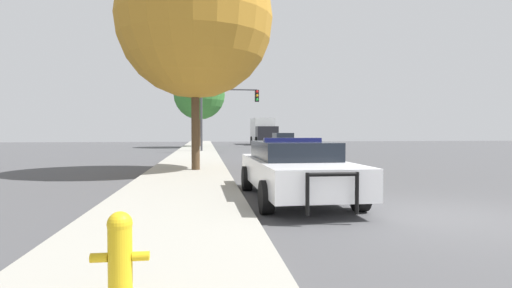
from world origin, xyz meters
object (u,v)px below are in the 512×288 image
fire_hydrant (120,254)px  car_background_oncoming (283,141)px  box_truck (263,130)px  tree_sidewalk_far (199,94)px  tree_sidewalk_near (195,20)px  police_car (294,168)px  traffic_light (226,105)px

fire_hydrant → car_background_oncoming: (7.34, 29.66, 0.23)m
car_background_oncoming → fire_hydrant: bearing=75.6°
car_background_oncoming → box_truck: bearing=-92.2°
tree_sidewalk_far → tree_sidewalk_near: bearing=-89.7°
fire_hydrant → box_truck: (7.79, 44.44, 1.17)m
police_car → fire_hydrant: bearing=62.7°
police_car → tree_sidewalk_near: 8.39m
fire_hydrant → box_truck: 45.13m
fire_hydrant → tree_sidewalk_near: size_ratio=0.09×
police_car → fire_hydrant: 6.34m
police_car → tree_sidewalk_near: (-2.44, 6.22, 5.07)m
police_car → box_truck: bearing=-98.1°
tree_sidewalk_near → car_background_oncoming: bearing=68.6°
police_car → car_background_oncoming: car_background_oncoming is taller
box_truck → police_car: bearing=82.0°
fire_hydrant → car_background_oncoming: size_ratio=0.19×
tree_sidewalk_near → tree_sidewalk_far: bearing=90.3°
car_background_oncoming → tree_sidewalk_near: bearing=68.2°
police_car → tree_sidewalk_near: size_ratio=0.61×
car_background_oncoming → tree_sidewalk_far: tree_sidewalk_far is taller
tree_sidewalk_far → box_truck: bearing=48.0°
fire_hydrant → police_car: bearing=63.5°
traffic_light → car_background_oncoming: 6.49m
police_car → tree_sidewalk_far: (-2.59, 30.39, 4.51)m
tree_sidewalk_near → traffic_light: bearing=82.5°
police_car → box_truck: box_truck is taller
box_truck → tree_sidewalk_near: (-7.41, -32.54, 4.08)m
police_car → box_truck: size_ratio=0.76×
police_car → fire_hydrant: size_ratio=6.70×
tree_sidewalk_far → tree_sidewalk_near: size_ratio=0.88×
fire_hydrant → tree_sidewalk_near: tree_sidewalk_near is taller
car_background_oncoming → box_truck: size_ratio=0.60×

